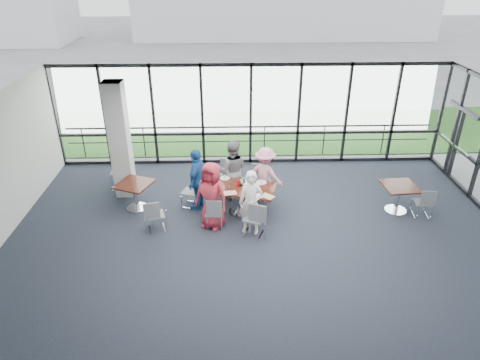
{
  "coord_description": "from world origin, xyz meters",
  "views": [
    {
      "loc": [
        -0.71,
        -7.68,
        5.93
      ],
      "look_at": [
        -0.43,
        1.59,
        1.1
      ],
      "focal_mm": 32.0,
      "sensor_mm": 36.0,
      "label": 1
    }
  ],
  "objects_px": {
    "diner_end": "(197,179)",
    "chair_main_fl": "(231,178)",
    "diner_near_right": "(251,203)",
    "diner_far_right": "(265,175)",
    "side_table_left": "(135,187)",
    "diner_far_left": "(232,170)",
    "main_table": "(240,191)",
    "chair_main_nr": "(254,218)",
    "chair_spare_r": "(423,202)",
    "chair_spare_lb": "(120,172)",
    "side_table_right": "(399,190)",
    "chair_main_nl": "(214,213)",
    "chair_main_end": "(191,192)",
    "chair_spare_la": "(156,215)",
    "structural_column": "(120,141)",
    "chair_main_fr": "(261,183)",
    "diner_near_left": "(211,196)"
  },
  "relations": [
    {
      "from": "diner_end",
      "to": "chair_main_fl",
      "type": "distance_m",
      "value": 1.19
    },
    {
      "from": "chair_main_fl",
      "to": "diner_near_right",
      "type": "bearing_deg",
      "value": 130.27
    },
    {
      "from": "diner_far_right",
      "to": "diner_end",
      "type": "relative_size",
      "value": 0.92
    },
    {
      "from": "side_table_left",
      "to": "diner_far_left",
      "type": "relative_size",
      "value": 0.65
    },
    {
      "from": "main_table",
      "to": "side_table_left",
      "type": "xyz_separation_m",
      "value": [
        -2.73,
        0.27,
        0.02
      ]
    },
    {
      "from": "chair_main_nr",
      "to": "chair_spare_r",
      "type": "relative_size",
      "value": 1.14
    },
    {
      "from": "diner_far_right",
      "to": "chair_spare_lb",
      "type": "xyz_separation_m",
      "value": [
        -4.08,
        0.87,
        -0.27
      ]
    },
    {
      "from": "side_table_right",
      "to": "main_table",
      "type": "bearing_deg",
      "value": 179.13
    },
    {
      "from": "chair_main_nr",
      "to": "diner_far_right",
      "type": "bearing_deg",
      "value": 97.45
    },
    {
      "from": "chair_main_nl",
      "to": "chair_main_end",
      "type": "xyz_separation_m",
      "value": [
        -0.63,
        1.04,
        0.02
      ]
    },
    {
      "from": "chair_main_fl",
      "to": "chair_spare_la",
      "type": "distance_m",
      "value": 2.55
    },
    {
      "from": "main_table",
      "to": "side_table_left",
      "type": "bearing_deg",
      "value": -170.18
    },
    {
      "from": "chair_main_end",
      "to": "chair_main_fl",
      "type": "bearing_deg",
      "value": 139.83
    },
    {
      "from": "diner_far_right",
      "to": "side_table_left",
      "type": "bearing_deg",
      "value": 35.06
    },
    {
      "from": "side_table_right",
      "to": "chair_spare_r",
      "type": "bearing_deg",
      "value": -25.49
    },
    {
      "from": "side_table_right",
      "to": "chair_spare_la",
      "type": "distance_m",
      "value": 6.22
    },
    {
      "from": "main_table",
      "to": "diner_end",
      "type": "distance_m",
      "value": 1.15
    },
    {
      "from": "side_table_left",
      "to": "side_table_right",
      "type": "height_order",
      "value": "same"
    },
    {
      "from": "diner_near_right",
      "to": "main_table",
      "type": "bearing_deg",
      "value": 121.48
    },
    {
      "from": "side_table_left",
      "to": "chair_spare_lb",
      "type": "height_order",
      "value": "chair_spare_lb"
    },
    {
      "from": "structural_column",
      "to": "diner_end",
      "type": "bearing_deg",
      "value": -21.5
    },
    {
      "from": "chair_main_end",
      "to": "chair_spare_la",
      "type": "distance_m",
      "value": 1.35
    },
    {
      "from": "side_table_right",
      "to": "chair_main_fr",
      "type": "bearing_deg",
      "value": 166.55
    },
    {
      "from": "diner_far_right",
      "to": "chair_main_end",
      "type": "bearing_deg",
      "value": 36.67
    },
    {
      "from": "diner_far_left",
      "to": "chair_main_end",
      "type": "xyz_separation_m",
      "value": [
        -1.11,
        -0.42,
        -0.41
      ]
    },
    {
      "from": "main_table",
      "to": "side_table_left",
      "type": "distance_m",
      "value": 2.75
    },
    {
      "from": "side_table_right",
      "to": "chair_main_nl",
      "type": "relative_size",
      "value": 1.08
    },
    {
      "from": "main_table",
      "to": "side_table_right",
      "type": "xyz_separation_m",
      "value": [
        4.12,
        -0.06,
        0.02
      ]
    },
    {
      "from": "diner_near_right",
      "to": "diner_end",
      "type": "distance_m",
      "value": 1.8
    },
    {
      "from": "main_table",
      "to": "diner_near_left",
      "type": "relative_size",
      "value": 1.17
    },
    {
      "from": "chair_main_end",
      "to": "structural_column",
      "type": "bearing_deg",
      "value": -92.65
    },
    {
      "from": "side_table_left",
      "to": "diner_near_right",
      "type": "relative_size",
      "value": 0.68
    },
    {
      "from": "diner_near_left",
      "to": "chair_main_nr",
      "type": "height_order",
      "value": "diner_near_left"
    },
    {
      "from": "chair_spare_r",
      "to": "chair_main_nr",
      "type": "bearing_deg",
      "value": -161.83
    },
    {
      "from": "chair_main_fr",
      "to": "chair_spare_lb",
      "type": "height_order",
      "value": "chair_spare_lb"
    },
    {
      "from": "side_table_left",
      "to": "diner_near_left",
      "type": "bearing_deg",
      "value": -23.93
    },
    {
      "from": "main_table",
      "to": "chair_spare_la",
      "type": "xyz_separation_m",
      "value": [
        -2.06,
        -0.74,
        -0.2
      ]
    },
    {
      "from": "chair_main_nl",
      "to": "chair_spare_lb",
      "type": "relative_size",
      "value": 0.82
    },
    {
      "from": "diner_near_left",
      "to": "side_table_left",
      "type": "bearing_deg",
      "value": -176.8
    },
    {
      "from": "diner_far_right",
      "to": "chair_main_fr",
      "type": "xyz_separation_m",
      "value": [
        -0.08,
        0.16,
        -0.33
      ]
    },
    {
      "from": "side_table_left",
      "to": "chair_main_end",
      "type": "xyz_separation_m",
      "value": [
        1.44,
        0.09,
        -0.2
      ]
    },
    {
      "from": "diner_near_left",
      "to": "diner_far_right",
      "type": "bearing_deg",
      "value": 68.77
    },
    {
      "from": "structural_column",
      "to": "chair_spare_la",
      "type": "relative_size",
      "value": 3.89
    },
    {
      "from": "diner_far_right",
      "to": "chair_main_fl",
      "type": "distance_m",
      "value": 1.03
    },
    {
      "from": "diner_near_right",
      "to": "chair_spare_lb",
      "type": "relative_size",
      "value": 1.61
    },
    {
      "from": "chair_main_nl",
      "to": "chair_main_nr",
      "type": "xyz_separation_m",
      "value": [
        0.96,
        -0.36,
        0.04
      ]
    },
    {
      "from": "diner_end",
      "to": "chair_spare_lb",
      "type": "height_order",
      "value": "diner_end"
    },
    {
      "from": "side_table_left",
      "to": "diner_near_left",
      "type": "distance_m",
      "value": 2.24
    },
    {
      "from": "chair_main_nl",
      "to": "chair_spare_la",
      "type": "relative_size",
      "value": 1.0
    },
    {
      "from": "diner_end",
      "to": "chair_main_end",
      "type": "xyz_separation_m",
      "value": [
        -0.2,
        0.07,
        -0.41
      ]
    }
  ]
}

